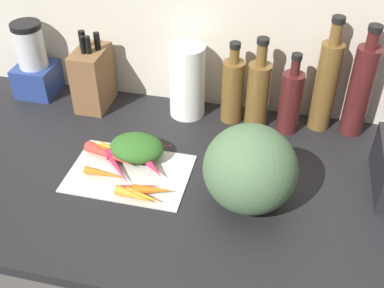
# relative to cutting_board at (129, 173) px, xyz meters

# --- Properties ---
(ground_plane) EXTENTS (1.70, 0.80, 0.03)m
(ground_plane) POSITION_rel_cutting_board_xyz_m (0.12, 0.03, -0.02)
(ground_plane) COLOR black
(wall_back) EXTENTS (1.70, 0.03, 0.60)m
(wall_back) POSITION_rel_cutting_board_xyz_m (0.12, 0.42, 0.30)
(wall_back) COLOR beige
(wall_back) RESTS_ON ground_plane
(cutting_board) EXTENTS (0.33, 0.23, 0.01)m
(cutting_board) POSITION_rel_cutting_board_xyz_m (0.00, 0.00, 0.00)
(cutting_board) COLOR beige
(cutting_board) RESTS_ON ground_plane
(carrot_0) EXTENTS (0.10, 0.05, 0.02)m
(carrot_0) POSITION_rel_cutting_board_xyz_m (0.02, 0.07, 0.01)
(carrot_0) COLOR orange
(carrot_0) RESTS_ON cutting_board
(carrot_1) EXTENTS (0.11, 0.05, 0.03)m
(carrot_1) POSITION_rel_cutting_board_xyz_m (0.05, -0.10, 0.02)
(carrot_1) COLOR orange
(carrot_1) RESTS_ON cutting_board
(carrot_2) EXTENTS (0.10, 0.04, 0.02)m
(carrot_2) POSITION_rel_cutting_board_xyz_m (0.07, -0.09, 0.02)
(carrot_2) COLOR orange
(carrot_2) RESTS_ON cutting_board
(carrot_3) EXTENTS (0.17, 0.10, 0.03)m
(carrot_3) POSITION_rel_cutting_board_xyz_m (0.01, 0.09, 0.02)
(carrot_3) COLOR #B2264C
(carrot_3) RESTS_ON cutting_board
(carrot_4) EXTENTS (0.17, 0.08, 0.03)m
(carrot_4) POSITION_rel_cutting_board_xyz_m (-0.07, 0.03, 0.02)
(carrot_4) COLOR red
(carrot_4) RESTS_ON cutting_board
(carrot_5) EXTENTS (0.18, 0.06, 0.03)m
(carrot_5) POSITION_rel_cutting_board_xyz_m (-0.05, 0.05, 0.02)
(carrot_5) COLOR orange
(carrot_5) RESTS_ON cutting_board
(carrot_6) EXTENTS (0.17, 0.07, 0.02)m
(carrot_6) POSITION_rel_cutting_board_xyz_m (-0.03, 0.05, 0.01)
(carrot_6) COLOR orange
(carrot_6) RESTS_ON cutting_board
(carrot_7) EXTENTS (0.15, 0.08, 0.03)m
(carrot_7) POSITION_rel_cutting_board_xyz_m (-0.01, 0.06, 0.02)
(carrot_7) COLOR #B2264C
(carrot_7) RESTS_ON cutting_board
(carrot_8) EXTENTS (0.12, 0.03, 0.02)m
(carrot_8) POSITION_rel_cutting_board_xyz_m (-0.06, -0.04, 0.01)
(carrot_8) COLOR orange
(carrot_8) RESTS_ON cutting_board
(carrot_9) EXTENTS (0.11, 0.05, 0.03)m
(carrot_9) POSITION_rel_cutting_board_xyz_m (0.09, -0.07, 0.02)
(carrot_9) COLOR orange
(carrot_9) RESTS_ON cutting_board
(carrot_10) EXTENTS (0.11, 0.12, 0.02)m
(carrot_10) POSITION_rel_cutting_board_xyz_m (-0.03, -0.00, 0.01)
(carrot_10) COLOR #B2264C
(carrot_10) RESTS_ON cutting_board
(carrot_11) EXTENTS (0.11, 0.11, 0.04)m
(carrot_11) POSITION_rel_cutting_board_xyz_m (0.05, 0.02, 0.02)
(carrot_11) COLOR #B2264C
(carrot_11) RESTS_ON cutting_board
(carrot_12) EXTENTS (0.11, 0.06, 0.02)m
(carrot_12) POSITION_rel_cutting_board_xyz_m (0.05, -0.07, 0.01)
(carrot_12) COLOR red
(carrot_12) RESTS_ON cutting_board
(carrot_greens_pile) EXTENTS (0.16, 0.12, 0.07)m
(carrot_greens_pile) POSITION_rel_cutting_board_xyz_m (0.00, 0.07, 0.04)
(carrot_greens_pile) COLOR #2D6023
(carrot_greens_pile) RESTS_ON cutting_board
(winter_squash) EXTENTS (0.23, 0.22, 0.23)m
(winter_squash) POSITION_rel_cutting_board_xyz_m (0.33, -0.04, 0.11)
(winter_squash) COLOR #4C6B47
(winter_squash) RESTS_ON ground_plane
(knife_block) EXTENTS (0.09, 0.15, 0.25)m
(knife_block) POSITION_rel_cutting_board_xyz_m (-0.22, 0.31, 0.10)
(knife_block) COLOR brown
(knife_block) RESTS_ON ground_plane
(blender_appliance) EXTENTS (0.13, 0.13, 0.26)m
(blender_appliance) POSITION_rel_cutting_board_xyz_m (-0.44, 0.34, 0.11)
(blender_appliance) COLOR navy
(blender_appliance) RESTS_ON ground_plane
(paper_towel_roll) EXTENTS (0.11, 0.11, 0.24)m
(paper_towel_roll) POSITION_rel_cutting_board_xyz_m (0.08, 0.33, 0.11)
(paper_towel_roll) COLOR white
(paper_towel_roll) RESTS_ON ground_plane
(bottle_0) EXTENTS (0.07, 0.07, 0.27)m
(bottle_0) POSITION_rel_cutting_board_xyz_m (0.23, 0.33, 0.10)
(bottle_0) COLOR brown
(bottle_0) RESTS_ON ground_plane
(bottle_1) EXTENTS (0.07, 0.07, 0.29)m
(bottle_1) POSITION_rel_cutting_board_xyz_m (0.31, 0.32, 0.11)
(bottle_1) COLOR brown
(bottle_1) RESTS_ON ground_plane
(bottle_2) EXTENTS (0.07, 0.07, 0.26)m
(bottle_2) POSITION_rel_cutting_board_xyz_m (0.41, 0.31, 0.10)
(bottle_2) COLOR #471919
(bottle_2) RESTS_ON ground_plane
(bottle_3) EXTENTS (0.07, 0.07, 0.36)m
(bottle_3) POSITION_rel_cutting_board_xyz_m (0.50, 0.35, 0.15)
(bottle_3) COLOR brown
(bottle_3) RESTS_ON ground_plane
(bottle_4) EXTENTS (0.07, 0.07, 0.35)m
(bottle_4) POSITION_rel_cutting_board_xyz_m (0.60, 0.35, 0.15)
(bottle_4) COLOR #471919
(bottle_4) RESTS_ON ground_plane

